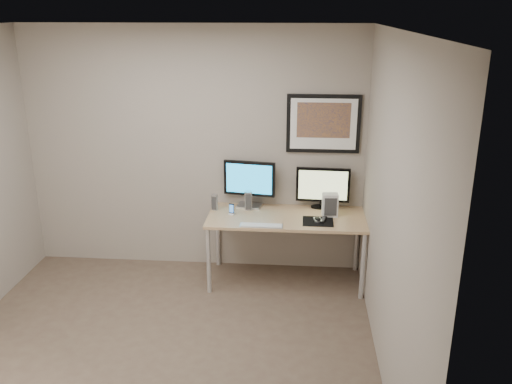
# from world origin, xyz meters

# --- Properties ---
(floor) EXTENTS (3.60, 3.60, 0.00)m
(floor) POSITION_xyz_m (0.00, 0.00, 0.00)
(floor) COLOR #4D3B30
(floor) RESTS_ON ground
(room) EXTENTS (3.60, 3.60, 3.60)m
(room) POSITION_xyz_m (0.00, 0.45, 1.64)
(room) COLOR white
(room) RESTS_ON ground
(desk) EXTENTS (1.60, 0.70, 0.73)m
(desk) POSITION_xyz_m (1.00, 1.35, 0.66)
(desk) COLOR #8B6143
(desk) RESTS_ON floor
(framed_art) EXTENTS (0.75, 0.04, 0.60)m
(framed_art) POSITION_xyz_m (1.35, 1.68, 1.62)
(framed_art) COLOR black
(framed_art) RESTS_ON room
(monitor_large) EXTENTS (0.55, 0.21, 0.50)m
(monitor_large) POSITION_xyz_m (0.60, 1.60, 1.01)
(monitor_large) COLOR #BBBBC0
(monitor_large) RESTS_ON desk
(monitor_tv) EXTENTS (0.56, 0.14, 0.44)m
(monitor_tv) POSITION_xyz_m (1.37, 1.62, 0.96)
(monitor_tv) COLOR black
(monitor_tv) RESTS_ON desk
(speaker_left) EXTENTS (0.07, 0.07, 0.17)m
(speaker_left) POSITION_xyz_m (0.24, 1.47, 0.81)
(speaker_left) COLOR #BBBBC0
(speaker_left) RESTS_ON desk
(speaker_right) EXTENTS (0.09, 0.09, 0.20)m
(speaker_right) POSITION_xyz_m (0.60, 1.50, 0.83)
(speaker_right) COLOR #BBBBC0
(speaker_right) RESTS_ON desk
(phone_dock) EXTENTS (0.07, 0.07, 0.12)m
(phone_dock) POSITION_xyz_m (0.44, 1.35, 0.79)
(phone_dock) COLOR black
(phone_dock) RESTS_ON desk
(keyboard) EXTENTS (0.42, 0.12, 0.01)m
(keyboard) POSITION_xyz_m (0.76, 1.07, 0.74)
(keyboard) COLOR #B8B8BC
(keyboard) RESTS_ON desk
(mousepad) EXTENTS (0.30, 0.27, 0.00)m
(mousepad) POSITION_xyz_m (1.32, 1.23, 0.73)
(mousepad) COLOR black
(mousepad) RESTS_ON desk
(mouse) EXTENTS (0.08, 0.12, 0.04)m
(mouse) POSITION_xyz_m (1.31, 1.24, 0.75)
(mouse) COLOR black
(mouse) RESTS_ON mousepad
(remote) EXTENTS (0.08, 0.17, 0.02)m
(remote) POSITION_xyz_m (1.37, 1.26, 0.74)
(remote) COLOR black
(remote) RESTS_ON desk
(fan_unit) EXTENTS (0.16, 0.12, 0.24)m
(fan_unit) POSITION_xyz_m (1.44, 1.40, 0.85)
(fan_unit) COLOR silver
(fan_unit) RESTS_ON desk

